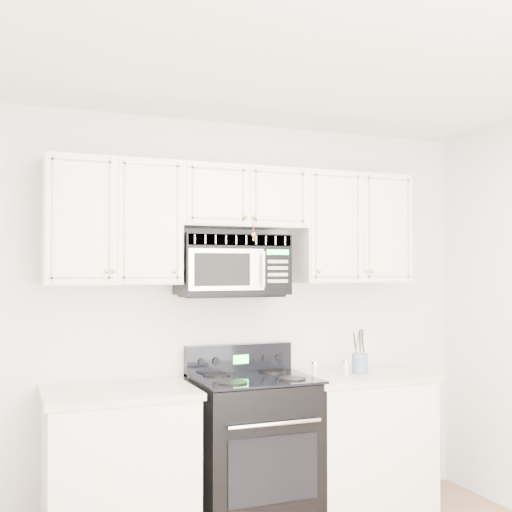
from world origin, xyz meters
TOP-DOWN VIEW (x-y plane):
  - room at (0.00, 0.00)m, footprint 3.51×3.51m
  - base_cabinet_left at (-0.80, 1.44)m, footprint 0.86×0.65m
  - base_cabinet_right at (0.80, 1.44)m, footprint 0.86×0.65m
  - range at (0.04, 1.44)m, footprint 0.73×0.67m
  - upper_cabinets at (0.00, 1.58)m, footprint 2.44×0.37m
  - microwave at (-0.06, 1.57)m, footprint 0.70×0.40m
  - utensil_crock at (0.78, 1.39)m, footprint 0.11×0.11m
  - shaker_salt at (0.45, 1.41)m, footprint 0.04×0.04m
  - shaker_pepper at (0.65, 1.35)m, footprint 0.04×0.04m

SIDE VIEW (x-z plane):
  - base_cabinet_left at x=-0.80m, z-range -0.03..0.89m
  - base_cabinet_right at x=0.80m, z-range -0.03..0.89m
  - range at x=0.04m, z-range -0.07..1.04m
  - shaker_salt at x=0.45m, z-range 0.92..1.02m
  - shaker_pepper at x=0.65m, z-range 0.92..1.02m
  - utensil_crock at x=0.78m, z-range 0.85..1.14m
  - room at x=0.00m, z-range 0.00..2.60m
  - microwave at x=-0.06m, z-range 1.45..1.83m
  - upper_cabinets at x=0.00m, z-range 1.56..2.31m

